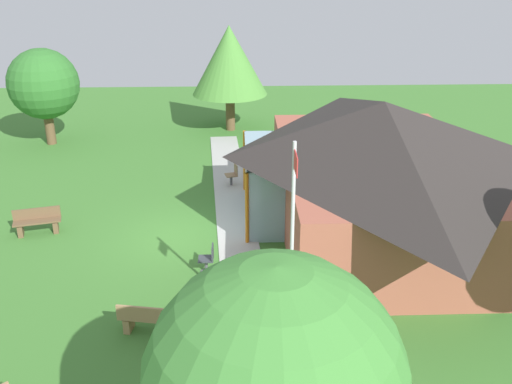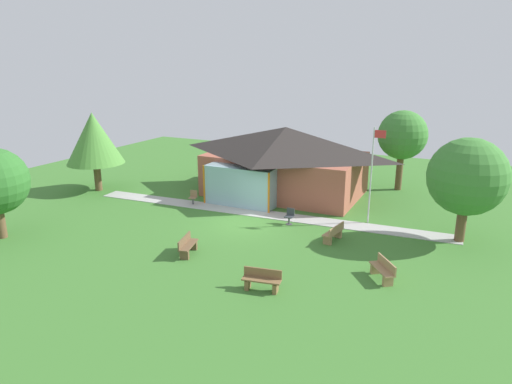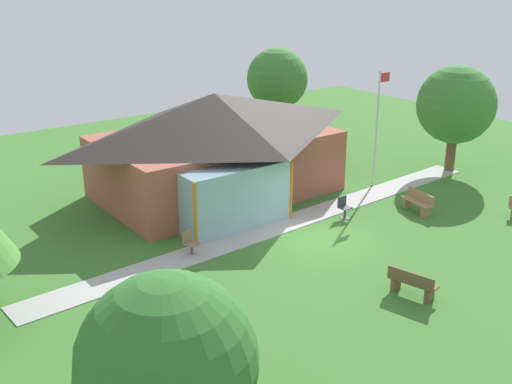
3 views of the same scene
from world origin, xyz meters
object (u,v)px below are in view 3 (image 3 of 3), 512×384
patio_chair_west (190,244)px  pavilion (216,143)px  patio_chair_lawn_spare (344,208)px  bench_front_center (412,284)px  tree_east_hedge (456,105)px  flagpole (377,123)px  tree_lawn_corner (167,363)px  tree_behind_pavilion_right (277,79)px  bench_mid_right (418,202)px

patio_chair_west → pavilion: bearing=-145.3°
patio_chair_lawn_spare → bench_front_center: bearing=65.6°
pavilion → tree_east_hedge: tree_east_hedge is taller
flagpole → bench_front_center: size_ratio=3.34×
flagpole → patio_chair_lawn_spare: size_ratio=6.06×
patio_chair_west → tree_lawn_corner: size_ratio=0.19×
tree_behind_pavilion_right → tree_east_hedge: size_ratio=1.06×
bench_front_center → patio_chair_lawn_spare: (2.70, 5.72, 0.01)m
flagpole → tree_east_hedge: (4.56, -0.67, 0.34)m
tree_behind_pavilion_right → bench_front_center: bearing=-114.1°
bench_mid_right → pavilion: bearing=49.5°
flagpole → tree_lawn_corner: flagpole is taller
pavilion → bench_front_center: (-0.16, -10.97, -1.89)m
pavilion → patio_chair_lawn_spare: (2.54, -5.25, -1.87)m
patio_chair_west → tree_east_hedge: size_ratio=0.17×
bench_front_center → tree_lawn_corner: tree_lawn_corner is taller
flagpole → patio_chair_west: (-10.42, -1.32, -2.48)m
tree_lawn_corner → bench_mid_right: bearing=24.1°
bench_front_center → tree_east_hedge: tree_east_hedge is taller
pavilion → bench_mid_right: pavilion is taller
flagpole → patio_chair_lawn_spare: flagpole is taller
pavilion → bench_mid_right: bearing=-50.7°
tree_lawn_corner → patio_chair_lawn_spare: bearing=33.4°
pavilion → flagpole: size_ratio=2.04×
bench_front_center → bench_mid_right: (5.54, 4.40, 0.00)m
tree_behind_pavilion_right → tree_lawn_corner: tree_behind_pavilion_right is taller
tree_lawn_corner → patio_chair_west: bearing=57.5°
patio_chair_west → tree_behind_pavilion_right: size_ratio=0.16×
flagpole → patio_chair_west: size_ratio=6.06×
pavilion → bench_mid_right: 8.70m
flagpole → bench_mid_right: (-0.97, -3.34, -2.49)m
bench_mid_right → tree_east_hedge: size_ratio=0.31×
tree_behind_pavilion_right → tree_lawn_corner: size_ratio=1.19×
patio_chair_west → tree_behind_pavilion_right: bearing=-154.0°
patio_chair_west → tree_behind_pavilion_right: tree_behind_pavilion_right is taller
pavilion → flagpole: flagpole is taller
pavilion → patio_chair_lawn_spare: size_ratio=12.34×
bench_mid_right → patio_chair_lawn_spare: (-2.83, 1.32, 0.01)m
pavilion → tree_behind_pavilion_right: tree_behind_pavilion_right is taller
bench_front_center → patio_chair_lawn_spare: 6.33m
bench_front_center → tree_behind_pavilion_right: size_ratio=0.29×
bench_front_center → flagpole: bearing=126.1°
bench_mid_right → tree_behind_pavilion_right: 11.47m
pavilion → flagpole: (6.35, -3.23, 0.60)m
pavilion → bench_front_center: 11.14m
patio_chair_lawn_spare → tree_behind_pavilion_right: bearing=-112.5°
flagpole → patio_chair_west: flagpole is taller
flagpole → tree_east_hedge: bearing=-8.4°
tree_lawn_corner → tree_behind_pavilion_right: bearing=47.2°
tree_behind_pavilion_right → tree_east_hedge: tree_behind_pavilion_right is taller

